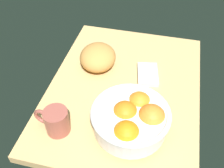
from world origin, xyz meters
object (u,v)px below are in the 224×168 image
at_px(bread_loaf, 98,57).
at_px(napkin_folded, 148,74).
at_px(fruit_bowl, 132,119).
at_px(mug, 56,121).

height_order(bread_loaf, napkin_folded, bread_loaf).
bearing_deg(fruit_bowl, mug, 102.21).
height_order(fruit_bowl, mug, fruit_bowl).
relative_size(bread_loaf, mug, 1.34).
bearing_deg(fruit_bowl, napkin_folded, -3.13).
distance_m(fruit_bowl, napkin_folded, 0.26).
bearing_deg(bread_loaf, fruit_bowl, -146.20).
xyz_separation_m(napkin_folded, mug, (-0.31, 0.24, 0.03)).
xyz_separation_m(bread_loaf, mug, (-0.32, 0.04, -0.00)).
bearing_deg(mug, bread_loaf, -7.26).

